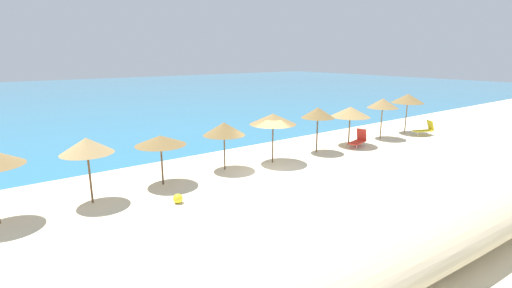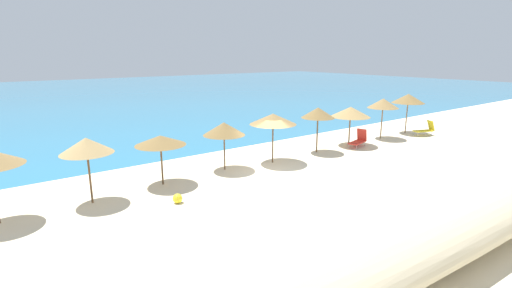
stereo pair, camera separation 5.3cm
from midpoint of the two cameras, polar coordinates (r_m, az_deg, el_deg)
ground_plane at (r=19.30m, az=2.56°, el=-4.37°), size 160.00×160.00×0.00m
sea_water at (r=59.98m, az=-25.57°, el=6.62°), size 160.00×77.95×0.01m
dune_ridge at (r=16.95m, az=32.73°, el=-5.79°), size 43.95×5.52×1.91m
beach_umbrella_2 at (r=16.21m, az=-24.44°, el=-0.23°), size 2.07×2.07×2.75m
beach_umbrella_3 at (r=17.55m, az=-14.34°, el=0.54°), size 2.32×2.32×2.35m
beach_umbrella_4 at (r=19.28m, az=-4.85°, el=2.33°), size 2.18×2.18×2.54m
beach_umbrella_5 at (r=20.48m, az=2.69°, el=3.84°), size 2.59×2.59×2.78m
beach_umbrella_6 at (r=23.02m, az=9.53°, el=4.73°), size 2.04×2.04×2.80m
beach_umbrella_7 at (r=25.30m, az=14.33°, el=4.78°), size 2.59×2.59×2.59m
beach_umbrella_8 at (r=28.05m, az=18.93°, el=5.90°), size 2.17×2.17×2.89m
beach_umbrella_9 at (r=30.64m, az=22.32°, el=6.45°), size 2.40×2.40×3.02m
lounge_chair_0 at (r=30.56m, az=24.54°, el=2.07°), size 1.62×1.08×1.13m
lounge_chair_1 at (r=25.48m, az=15.47°, el=0.60°), size 1.65×1.00×1.11m
beach_ball at (r=15.74m, az=-11.82°, el=-8.16°), size 0.40×0.40×0.40m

